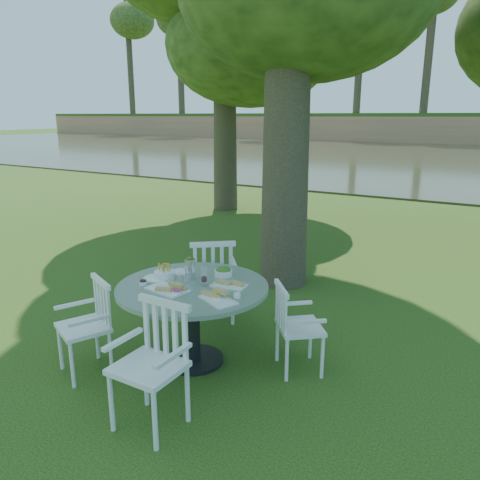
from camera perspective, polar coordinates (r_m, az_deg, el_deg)
name	(u,v)px	position (r m, az deg, el deg)	size (l,w,h in m)	color
ground	(232,310)	(5.80, -1.03, -8.59)	(140.00, 140.00, 0.00)	#1B380B
table	(193,300)	(4.44, -5.76, -7.30)	(1.42, 1.42, 0.79)	black
chair_ne	(291,321)	(4.37, 6.26, -9.85)	(0.57, 0.58, 0.83)	white
chair_nw	(212,274)	(5.29, -3.39, -4.20)	(0.68, 0.68, 0.99)	white
chair_sw	(92,319)	(4.54, -17.59, -9.15)	(0.57, 0.56, 0.87)	white
chair_se	(156,354)	(3.70, -10.16, -13.51)	(0.49, 0.46, 0.96)	white
tableware	(188,278)	(4.46, -6.32, -4.65)	(1.15, 0.83, 0.21)	white
river	(461,160)	(27.74, 25.31, 8.77)	(100.00, 28.00, 0.12)	#2F311D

